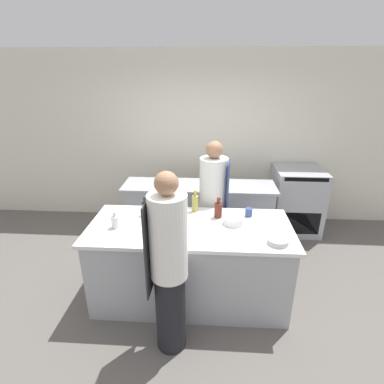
% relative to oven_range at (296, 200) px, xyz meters
% --- Properties ---
extents(ground_plane, '(16.00, 16.00, 0.00)m').
position_rel_oven_range_xyz_m(ground_plane, '(-1.60, -1.71, -0.52)').
color(ground_plane, '#605B56').
extents(wall_back, '(8.00, 0.06, 2.80)m').
position_rel_oven_range_xyz_m(wall_back, '(-1.60, 0.42, 0.88)').
color(wall_back, silver).
rests_on(wall_back, ground_plane).
extents(prep_counter, '(2.19, 0.95, 0.93)m').
position_rel_oven_range_xyz_m(prep_counter, '(-1.60, -1.71, -0.06)').
color(prep_counter, '#A8AAAF').
rests_on(prep_counter, ground_plane).
extents(pass_counter, '(2.22, 0.59, 0.93)m').
position_rel_oven_range_xyz_m(pass_counter, '(-1.56, -0.46, -0.06)').
color(pass_counter, '#A8AAAF').
rests_on(pass_counter, ground_plane).
extents(oven_range, '(0.75, 0.74, 1.04)m').
position_rel_oven_range_xyz_m(oven_range, '(0.00, 0.00, 0.00)').
color(oven_range, '#A8AAAF').
rests_on(oven_range, ground_plane).
extents(chef_at_prep_near, '(0.34, 0.33, 1.77)m').
position_rel_oven_range_xyz_m(chef_at_prep_near, '(-1.74, -2.41, 0.37)').
color(chef_at_prep_near, black).
rests_on(chef_at_prep_near, ground_plane).
extents(chef_at_stove, '(0.38, 0.37, 1.69)m').
position_rel_oven_range_xyz_m(chef_at_stove, '(-1.35, -1.00, 0.33)').
color(chef_at_stove, black).
rests_on(chef_at_stove, ground_plane).
extents(bottle_olive_oil, '(0.09, 0.09, 0.24)m').
position_rel_oven_range_xyz_m(bottle_olive_oil, '(-1.30, -1.48, 0.50)').
color(bottle_olive_oil, '#5B2319').
rests_on(bottle_olive_oil, prep_counter).
extents(bottle_vinegar, '(0.08, 0.08, 0.26)m').
position_rel_oven_range_xyz_m(bottle_vinegar, '(-1.57, -1.33, 0.51)').
color(bottle_vinegar, '#B2A84C').
rests_on(bottle_vinegar, prep_counter).
extents(bottle_wine, '(0.07, 0.07, 0.22)m').
position_rel_oven_range_xyz_m(bottle_wine, '(-2.14, -1.48, 0.49)').
color(bottle_wine, black).
rests_on(bottle_wine, prep_counter).
extents(bottle_cooking_oil, '(0.09, 0.09, 0.29)m').
position_rel_oven_range_xyz_m(bottle_cooking_oil, '(-1.70, -1.55, 0.52)').
color(bottle_cooking_oil, '#19471E').
rests_on(bottle_cooking_oil, prep_counter).
extents(bottle_sauce, '(0.08, 0.08, 0.18)m').
position_rel_oven_range_xyz_m(bottle_sauce, '(-2.39, -1.79, 0.48)').
color(bottle_sauce, silver).
rests_on(bottle_sauce, prep_counter).
extents(bowl_mixing_large, '(0.20, 0.20, 0.05)m').
position_rel_oven_range_xyz_m(bowl_mixing_large, '(-0.73, -2.01, 0.43)').
color(bowl_mixing_large, '#B7BABC').
rests_on(bowl_mixing_large, prep_counter).
extents(bowl_prep_small, '(0.21, 0.21, 0.08)m').
position_rel_oven_range_xyz_m(bowl_prep_small, '(-1.14, -1.63, 0.44)').
color(bowl_prep_small, white).
rests_on(bowl_prep_small, prep_counter).
extents(cup, '(0.08, 0.08, 0.10)m').
position_rel_oven_range_xyz_m(cup, '(-0.95, -1.43, 0.45)').
color(cup, '#33477F').
rests_on(cup, prep_counter).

